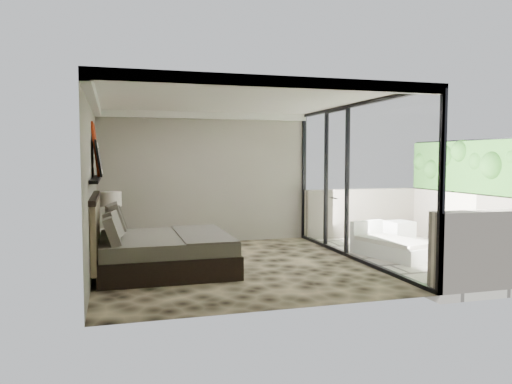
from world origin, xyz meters
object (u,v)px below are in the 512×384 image
object	(u,v)px
lounger	(391,247)
nightstand	(110,245)
table_lamp	(111,206)
ottoman	(399,233)
bed	(159,250)

from	to	relation	value
lounger	nightstand	bearing A→B (deg)	150.98
nightstand	table_lamp	distance (m)	0.73
table_lamp	ottoman	world-z (taller)	table_lamp
ottoman	lounger	bearing A→B (deg)	-127.51
bed	table_lamp	xyz separation A→B (m)	(-0.73, 1.24, 0.62)
bed	nightstand	world-z (taller)	bed
nightstand	ottoman	xyz separation A→B (m)	(5.89, -0.15, 0.01)
bed	nightstand	bearing A→B (deg)	120.45
bed	ottoman	distance (m)	5.25
table_lamp	lounger	bearing A→B (deg)	-13.85
table_lamp	lounger	distance (m)	5.20
bed	ottoman	world-z (taller)	bed
bed	table_lamp	world-z (taller)	table_lamp
table_lamp	lounger	xyz separation A→B (m)	(4.99, -1.23, -0.78)
nightstand	lounger	xyz separation A→B (m)	(5.02, -1.28, -0.05)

